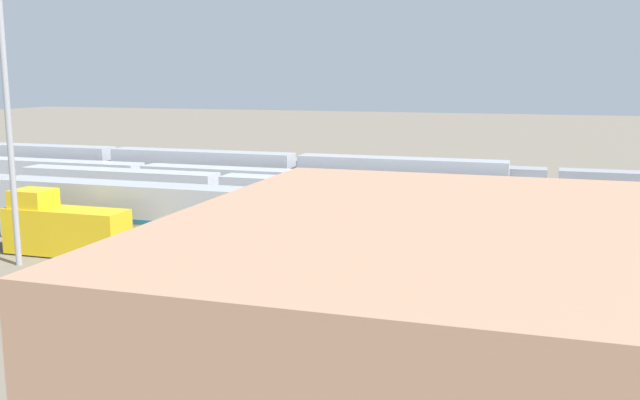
{
  "coord_description": "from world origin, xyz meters",
  "views": [
    {
      "loc": [
        -12.13,
        65.94,
        14.12
      ],
      "look_at": [
        7.61,
        3.65,
        2.5
      ],
      "focal_mm": 39.76,
      "sensor_mm": 36.0,
      "label": 1
    }
  ],
  "objects_px": {
    "train_on_track_2": "(202,172)",
    "light_mast_1": "(0,9)",
    "train_on_track_7": "(405,231)",
    "train_on_track_1": "(442,181)",
    "train_on_track_3": "(345,191)",
    "train_on_track_8": "(64,228)",
    "train_on_track_4": "(331,199)"
  },
  "relations": [
    {
      "from": "train_on_track_8",
      "to": "train_on_track_7",
      "type": "distance_m",
      "value": 26.78
    },
    {
      "from": "train_on_track_8",
      "to": "train_on_track_4",
      "type": "distance_m",
      "value": 25.66
    },
    {
      "from": "train_on_track_7",
      "to": "light_mast_1",
      "type": "relative_size",
      "value": 4.05
    },
    {
      "from": "train_on_track_7",
      "to": "train_on_track_1",
      "type": "relative_size",
      "value": 1.0
    },
    {
      "from": "train_on_track_4",
      "to": "train_on_track_1",
      "type": "distance_m",
      "value": 17.37
    },
    {
      "from": "train_on_track_3",
      "to": "train_on_track_1",
      "type": "bearing_deg",
      "value": -131.39
    },
    {
      "from": "train_on_track_3",
      "to": "light_mast_1",
      "type": "distance_m",
      "value": 37.43
    },
    {
      "from": "train_on_track_4",
      "to": "train_on_track_7",
      "type": "relative_size",
      "value": 0.6
    },
    {
      "from": "train_on_track_3",
      "to": "train_on_track_1",
      "type": "height_order",
      "value": "same"
    },
    {
      "from": "train_on_track_4",
      "to": "train_on_track_2",
      "type": "bearing_deg",
      "value": -27.41
    },
    {
      "from": "train_on_track_3",
      "to": "train_on_track_4",
      "type": "xyz_separation_m",
      "value": [
        -0.05,
        5.0,
        0.03
      ]
    },
    {
      "from": "train_on_track_8",
      "to": "train_on_track_3",
      "type": "relative_size",
      "value": 0.1
    },
    {
      "from": "train_on_track_3",
      "to": "train_on_track_1",
      "type": "distance_m",
      "value": 13.33
    },
    {
      "from": "train_on_track_8",
      "to": "light_mast_1",
      "type": "relative_size",
      "value": 0.34
    },
    {
      "from": "train_on_track_3",
      "to": "train_on_track_1",
      "type": "relative_size",
      "value": 0.8
    },
    {
      "from": "train_on_track_2",
      "to": "light_mast_1",
      "type": "distance_m",
      "value": 37.34
    },
    {
      "from": "train_on_track_8",
      "to": "train_on_track_2",
      "type": "relative_size",
      "value": 0.14
    },
    {
      "from": "train_on_track_4",
      "to": "train_on_track_1",
      "type": "bearing_deg",
      "value": -120.28
    },
    {
      "from": "light_mast_1",
      "to": "train_on_track_3",
      "type": "bearing_deg",
      "value": -121.19
    },
    {
      "from": "train_on_track_8",
      "to": "light_mast_1",
      "type": "distance_m",
      "value": 16.94
    },
    {
      "from": "train_on_track_8",
      "to": "train_on_track_4",
      "type": "height_order",
      "value": "train_on_track_8"
    },
    {
      "from": "light_mast_1",
      "to": "train_on_track_8",
      "type": "bearing_deg",
      "value": -109.98
    },
    {
      "from": "train_on_track_3",
      "to": "train_on_track_7",
      "type": "xyz_separation_m",
      "value": [
        -10.28,
        20.0,
        0.62
      ]
    },
    {
      "from": "train_on_track_8",
      "to": "train_on_track_1",
      "type": "height_order",
      "value": "train_on_track_8"
    },
    {
      "from": "train_on_track_7",
      "to": "train_on_track_8",
      "type": "bearing_deg",
      "value": 10.76
    },
    {
      "from": "train_on_track_1",
      "to": "light_mast_1",
      "type": "relative_size",
      "value": 4.05
    },
    {
      "from": "train_on_track_3",
      "to": "train_on_track_2",
      "type": "relative_size",
      "value": 1.34
    },
    {
      "from": "train_on_track_3",
      "to": "train_on_track_7",
      "type": "height_order",
      "value": "train_on_track_7"
    },
    {
      "from": "train_on_track_8",
      "to": "train_on_track_7",
      "type": "xyz_separation_m",
      "value": [
        -26.3,
        -5.0,
        0.45
      ]
    },
    {
      "from": "train_on_track_4",
      "to": "light_mast_1",
      "type": "relative_size",
      "value": 2.41
    },
    {
      "from": "train_on_track_3",
      "to": "train_on_track_7",
      "type": "distance_m",
      "value": 22.5
    },
    {
      "from": "train_on_track_3",
      "to": "train_on_track_7",
      "type": "bearing_deg",
      "value": 117.2
    }
  ]
}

